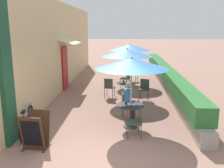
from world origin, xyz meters
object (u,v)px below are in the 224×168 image
(seated_patron_near_left, at_px, (129,99))
(patio_table_far, at_px, (129,74))
(cafe_chair_near_left, at_px, (126,104))
(bicycle_leaning, at_px, (27,122))
(coffee_cup_mid, at_px, (123,81))
(coffee_cup_near, at_px, (126,103))
(menu_board, at_px, (35,131))
(cafe_chair_mid_right, at_px, (144,88))
(cafe_chair_far_right, at_px, (126,77))
(patio_table_near, at_px, (131,110))
(cafe_chair_near_right, at_px, (137,120))
(patio_umbrella_mid, at_px, (127,53))
(coffee_cup_far, at_px, (130,71))
(patio_table_mid, at_px, (127,86))
(patio_umbrella_far, at_px, (130,47))
(patio_umbrella_near, at_px, (132,63))
(cafe_chair_mid_left, at_px, (109,86))
(cafe_chair_far_left, at_px, (132,72))

(seated_patron_near_left, xyz_separation_m, patio_table_far, (0.08, 5.23, -0.15))
(cafe_chair_near_left, relative_size, bicycle_leaning, 0.51)
(coffee_cup_mid, relative_size, patio_table_far, 0.11)
(coffee_cup_near, xyz_separation_m, menu_board, (-2.29, -1.60, -0.29))
(cafe_chair_mid_right, bearing_deg, cafe_chair_far_right, -57.72)
(patio_table_near, height_order, cafe_chair_near_left, cafe_chair_near_left)
(cafe_chair_near_right, height_order, bicycle_leaning, cafe_chair_near_right)
(patio_umbrella_mid, distance_m, cafe_chair_mid_right, 1.66)
(coffee_cup_far, bearing_deg, patio_table_far, 102.70)
(cafe_chair_near_right, distance_m, patio_table_mid, 3.92)
(patio_umbrella_far, bearing_deg, cafe_chair_far_right, -102.98)
(cafe_chair_near_left, height_order, cafe_chair_near_right, same)
(patio_table_near, distance_m, menu_board, 2.88)
(patio_table_near, height_order, cafe_chair_far_right, cafe_chair_far_right)
(bicycle_leaning, bearing_deg, patio_umbrella_mid, 43.84)
(coffee_cup_far, bearing_deg, patio_table_mid, -94.22)
(patio_table_far, bearing_deg, seated_patron_near_left, -90.90)
(patio_table_mid, bearing_deg, seated_patron_near_left, -88.01)
(cafe_chair_mid_right, xyz_separation_m, coffee_cup_mid, (-0.89, 0.17, 0.24))
(patio_table_near, relative_size, coffee_cup_mid, 9.31)
(cafe_chair_near_right, bearing_deg, seated_patron_near_left, 1.55)
(cafe_chair_near_left, distance_m, cafe_chair_near_right, 1.53)
(coffee_cup_near, distance_m, cafe_chair_far_right, 5.18)
(cafe_chair_near_right, relative_size, patio_umbrella_far, 0.40)
(cafe_chair_near_right, bearing_deg, patio_umbrella_near, 5.75)
(patio_umbrella_near, xyz_separation_m, patio_table_far, (0.04, 5.99, -1.46))
(cafe_chair_mid_right, xyz_separation_m, patio_table_far, (-0.59, 2.92, 0.02))
(coffee_cup_near, bearing_deg, patio_umbrella_mid, 89.54)
(patio_table_near, xyz_separation_m, cafe_chair_mid_left, (-0.88, 3.26, -0.02))
(patio_table_near, xyz_separation_m, patio_table_far, (0.04, 5.99, 0.00))
(patio_umbrella_mid, bearing_deg, cafe_chair_near_left, -90.66)
(patio_umbrella_near, xyz_separation_m, patio_table_mid, (-0.12, 3.16, -1.46))
(cafe_chair_far_left, bearing_deg, cafe_chair_far_right, 5.75)
(cafe_chair_near_left, bearing_deg, coffee_cup_far, 171.80)
(seated_patron_near_left, distance_m, patio_table_far, 5.24)
(cafe_chair_near_left, height_order, cafe_chair_far_left, same)
(patio_table_mid, distance_m, coffee_cup_far, 2.70)
(patio_umbrella_near, distance_m, cafe_chair_near_left, 1.66)
(patio_umbrella_mid, bearing_deg, patio_table_far, 86.65)
(cafe_chair_mid_left, bearing_deg, patio_table_far, 84.38)
(cafe_chair_mid_left, xyz_separation_m, cafe_chair_far_left, (1.09, 3.48, 0.00))
(patio_umbrella_far, bearing_deg, cafe_chair_mid_right, -78.57)
(cafe_chair_near_right, relative_size, menu_board, 0.92)
(cafe_chair_far_left, relative_size, cafe_chair_far_right, 1.00)
(patio_umbrella_near, relative_size, seated_patron_near_left, 1.76)
(cafe_chair_far_left, bearing_deg, coffee_cup_mid, 11.07)
(patio_umbrella_mid, relative_size, cafe_chair_mid_right, 2.53)
(patio_umbrella_mid, distance_m, cafe_chair_far_right, 2.55)
(coffee_cup_near, distance_m, patio_umbrella_far, 6.05)
(cafe_chair_mid_right, relative_size, cafe_chair_far_right, 1.00)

